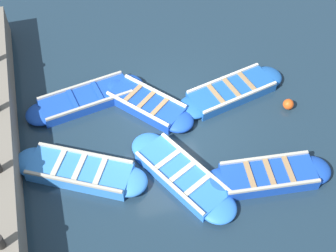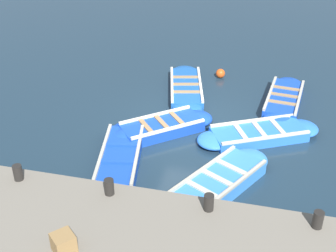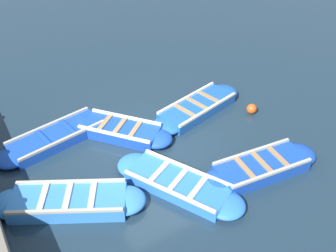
{
  "view_description": "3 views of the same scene",
  "coord_description": "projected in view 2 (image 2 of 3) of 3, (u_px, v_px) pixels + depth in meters",
  "views": [
    {
      "loc": [
        -2.26,
        -8.39,
        10.44
      ],
      "look_at": [
        -0.04,
        -0.03,
        0.18
      ],
      "focal_mm": 50.0,
      "sensor_mm": 36.0,
      "label": 1
    },
    {
      "loc": [
        -11.58,
        -1.91,
        7.12
      ],
      "look_at": [
        -0.58,
        0.77,
        0.32
      ],
      "focal_mm": 50.0,
      "sensor_mm": 36.0,
      "label": 2
    },
    {
      "loc": [
        -3.92,
        -7.69,
        7.28
      ],
      "look_at": [
        0.76,
        0.22,
        0.36
      ],
      "focal_mm": 42.0,
      "sensor_mm": 36.0,
      "label": 3
    }
  ],
  "objects": [
    {
      "name": "bollard_north",
      "position": [
        318.0,
        220.0,
        8.64
      ],
      "size": [
        0.2,
        0.2,
        0.35
      ],
      "primitive_type": "cylinder",
      "color": "black",
      "rests_on": "quay_wall"
    },
    {
      "name": "boat_alongside",
      "position": [
        186.0,
        89.0,
        15.62
      ],
      "size": [
        3.75,
        1.77,
        0.37
      ],
      "color": "#1E59AD",
      "rests_on": "ground"
    },
    {
      "name": "boat_inner_gap",
      "position": [
        217.0,
        184.0,
        11.16
      ],
      "size": [
        3.7,
        2.59,
        0.42
      ],
      "color": "#3884E0",
      "rests_on": "ground"
    },
    {
      "name": "boat_far_corner",
      "position": [
        284.0,
        100.0,
        14.85
      ],
      "size": [
        3.5,
        1.26,
        0.41
      ],
      "color": "#1947B7",
      "rests_on": "ground"
    },
    {
      "name": "boat_stern_in",
      "position": [
        259.0,
        134.0,
        13.16
      ],
      "size": [
        2.52,
        3.63,
        0.36
      ],
      "color": "blue",
      "rests_on": "ground"
    },
    {
      "name": "bollard_south",
      "position": [
        18.0,
        173.0,
        9.89
      ],
      "size": [
        0.2,
        0.2,
        0.35
      ],
      "primitive_type": "cylinder",
      "color": "black",
      "rests_on": "quay_wall"
    },
    {
      "name": "bollard_mid_north",
      "position": [
        209.0,
        202.0,
        9.06
      ],
      "size": [
        0.2,
        0.2,
        0.35
      ],
      "primitive_type": "cylinder",
      "color": "black",
      "rests_on": "quay_wall"
    },
    {
      "name": "wooden_crate",
      "position": [
        64.0,
        243.0,
        8.12
      ],
      "size": [
        0.52,
        0.52,
        0.37
      ],
      "primitive_type": "cube",
      "rotation": [
        0.0,
        0.0,
        0.84
      ],
      "color": "olive",
      "rests_on": "quay_wall"
    },
    {
      "name": "boat_broadside",
      "position": [
        120.0,
        158.0,
        12.15
      ],
      "size": [
        3.8,
        1.58,
        0.36
      ],
      "color": "#1947B7",
      "rests_on": "ground"
    },
    {
      "name": "buoy_orange_near",
      "position": [
        220.0,
        73.0,
        16.65
      ],
      "size": [
        0.33,
        0.33,
        0.33
      ],
      "primitive_type": "sphere",
      "color": "#E05119",
      "rests_on": "ground"
    },
    {
      "name": "boat_near_quay",
      "position": [
        162.0,
        127.0,
        13.44
      ],
      "size": [
        2.77,
        3.06,
        0.39
      ],
      "color": "#1947B7",
      "rests_on": "ground"
    },
    {
      "name": "bollard_mid_south",
      "position": [
        109.0,
        187.0,
        9.48
      ],
      "size": [
        0.2,
        0.2,
        0.35
      ],
      "primitive_type": "cylinder",
      "color": "black",
      "rests_on": "quay_wall"
    },
    {
      "name": "ground_plane",
      "position": [
        198.0,
        129.0,
        13.69
      ],
      "size": [
        120.0,
        120.0,
        0.0
      ],
      "primitive_type": "plane",
      "color": "#1C303F"
    }
  ]
}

